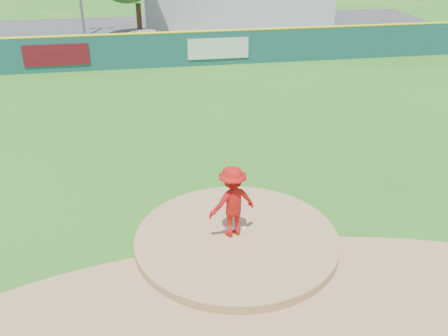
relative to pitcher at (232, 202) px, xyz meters
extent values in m
plane|color=#286B19|center=(0.10, -0.12, -1.26)|extent=(120.00, 120.00, 0.00)
cylinder|color=#9E774C|center=(0.10, -0.12, -1.26)|extent=(5.50, 5.50, 0.50)
cube|color=white|center=(0.10, 0.18, -0.99)|extent=(0.60, 0.15, 0.04)
cylinder|color=#9E774C|center=(0.10, -3.12, -1.25)|extent=(15.40, 15.40, 0.01)
cube|color=#38383A|center=(0.10, 26.88, -1.25)|extent=(44.00, 16.00, 0.02)
imported|color=#AA100E|center=(0.00, 0.00, 0.00)|extent=(1.46, 1.08, 2.01)
imported|color=white|center=(-1.11, 22.19, -0.60)|extent=(4.84, 2.70, 1.28)
cube|color=silver|center=(6.10, 31.88, 0.34)|extent=(15.00, 8.00, 3.20)
cube|color=#600D17|center=(-6.66, 17.80, -0.26)|extent=(3.60, 0.04, 1.20)
cube|color=silver|center=(2.51, 17.80, -0.26)|extent=(3.60, 0.04, 1.20)
cube|color=#164849|center=(0.10, 17.88, -0.26)|extent=(40.00, 0.10, 2.00)
cylinder|color=yellow|center=(0.10, 17.88, 0.74)|extent=(40.00, 0.14, 0.14)
cylinder|color=#382314|center=(-1.90, 24.88, 0.04)|extent=(0.36, 0.36, 2.60)
cylinder|color=#382314|center=(13.10, 35.88, -0.46)|extent=(0.40, 0.40, 1.60)
camera|label=1|loc=(-2.13, -11.06, 6.71)|focal=40.00mm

